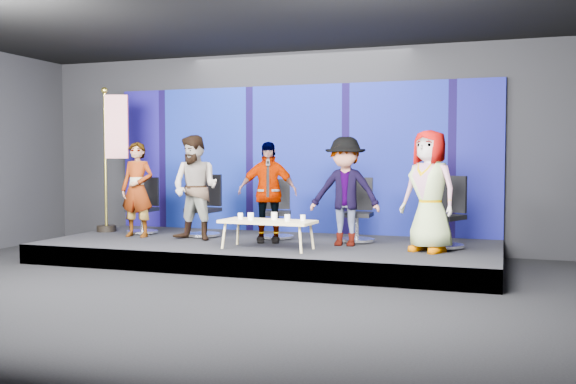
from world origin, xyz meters
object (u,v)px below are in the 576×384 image
panelist_e (429,191)px  mug_b (251,216)px  panelist_c (267,192)px  coffee_table (268,222)px  chair_a (144,215)px  flag_stand (112,155)px  mug_d (287,218)px  mug_e (303,218)px  panelist_a (137,190)px  mug_a (240,216)px  mug_c (274,216)px  panelist_b (195,188)px  chair_c (277,219)px  panelist_d (345,191)px  chair_b (205,216)px  chair_e (446,224)px  chair_d (358,221)px

panelist_e → mug_b: 2.57m
panelist_c → coffee_table: size_ratio=1.12×
chair_a → flag_stand: 1.23m
coffee_table → mug_d: 0.32m
mug_b → mug_e: (0.77, 0.09, -0.01)m
panelist_a → mug_a: 2.24m
mug_c → panelist_b: bearing=162.8°
chair_a → chair_c: chair_a is taller
panelist_a → mug_b: bearing=-17.7°
panelist_e → mug_e: size_ratio=19.47×
chair_c → panelist_e: panelist_e is taller
chair_a → panelist_d: bearing=-7.3°
chair_b → mug_d: chair_b is taller
mug_e → chair_e: bearing=25.1°
chair_d → mug_a: bearing=-143.8°
coffee_table → mug_c: (0.06, 0.11, 0.09)m
chair_c → coffee_table: chair_c is taller
mug_c → flag_stand: 3.72m
panelist_a → panelist_c: panelist_a is taller
mug_a → flag_stand: size_ratio=0.03×
mug_b → chair_a: bearing=154.9°
chair_d → mug_d: (-0.74, -1.24, 0.14)m
coffee_table → flag_stand: bearing=160.8°
mug_b → mug_d: 0.56m
chair_a → mug_d: size_ratio=10.18×
panelist_b → panelist_e: (3.69, -0.09, 0.01)m
chair_a → chair_c: size_ratio=1.01×
panelist_a → panelist_b: bearing=-5.3°
panelist_a → chair_e: panelist_a is taller
panelist_c → flag_stand: (-3.13, 0.48, 0.58)m
chair_d → mug_c: (-0.99, -1.10, 0.14)m
panelist_c → flag_stand: size_ratio=0.61×
chair_e → chair_b: bearing=-155.3°
coffee_table → mug_a: size_ratio=15.57×
panelist_b → mug_e: (1.96, -0.53, -0.38)m
mug_a → mug_e: (0.96, 0.01, -0.00)m
panelist_c → mug_e: (0.78, -0.66, -0.32)m
flag_stand → mug_d: bearing=-35.3°
panelist_b → mug_d: panelist_b is taller
panelist_a → mug_e: (3.08, -0.61, -0.33)m
chair_a → panelist_a: bearing=-71.1°
coffee_table → chair_d: bearing=48.9°
panelist_b → mug_d: size_ratio=17.52×
chair_d → panelist_d: size_ratio=0.62×
panelist_c → panelist_d: size_ratio=0.96×
panelist_c → chair_e: size_ratio=1.49×
chair_d → mug_e: bearing=-116.8°
chair_c → chair_d: chair_d is taller
panelist_a → mug_a: panelist_a is taller
panelist_d → panelist_e: (1.27, -0.23, 0.04)m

